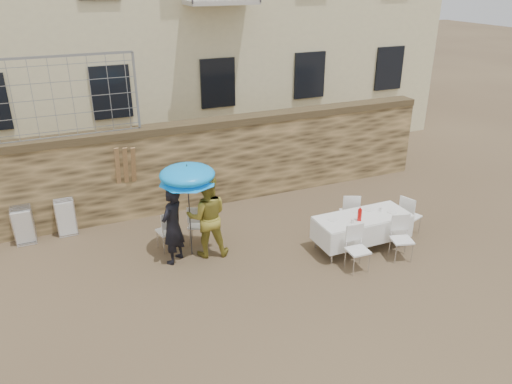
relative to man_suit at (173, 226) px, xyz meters
name	(u,v)px	position (x,y,z in m)	size (l,w,h in m)	color
ground	(284,311)	(1.36, -2.46, -0.85)	(80.00, 80.00, 0.00)	brown
stone_wall	(199,165)	(1.36, 2.54, 0.25)	(13.00, 0.50, 2.20)	brown
chain_link_fence	(63,98)	(-1.64, 2.54, 2.25)	(3.20, 0.06, 1.80)	gray
man_suit	(173,226)	(0.00, 0.00, 0.00)	(0.62, 0.41, 1.69)	black
woman_dress	(207,216)	(0.75, 0.00, 0.06)	(0.88, 0.69, 1.82)	gold
umbrella	(187,177)	(0.40, 0.10, 0.97)	(1.19, 1.19, 1.93)	#3F3F44
couple_chair_left	(167,230)	(0.00, 0.55, -0.37)	(0.48, 0.48, 0.96)	white
couple_chair_right	(198,224)	(0.70, 0.55, -0.37)	(0.48, 0.48, 0.96)	white
banquet_table	(363,218)	(3.95, -1.06, -0.12)	(2.10, 0.85, 0.78)	white
soda_bottle	(360,215)	(3.75, -1.21, 0.06)	(0.09, 0.09, 0.26)	red
table_chair_front_left	(358,249)	(3.35, -1.81, -0.37)	(0.48, 0.48, 0.96)	white
table_chair_front_right	(402,239)	(4.45, -1.81, -0.37)	(0.48, 0.48, 0.96)	white
table_chair_back	(349,212)	(4.15, -0.26, -0.37)	(0.48, 0.48, 0.96)	white
table_chair_side	(410,215)	(5.35, -0.96, -0.37)	(0.48, 0.48, 0.96)	white
chair_stack_left	(23,222)	(-2.89, 2.24, -0.39)	(0.46, 0.47, 0.92)	white
chair_stack_right	(65,215)	(-1.99, 2.24, -0.39)	(0.46, 0.40, 0.92)	white
wood_planks	(132,182)	(-0.39, 2.31, 0.15)	(0.70, 0.20, 2.00)	#A37749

